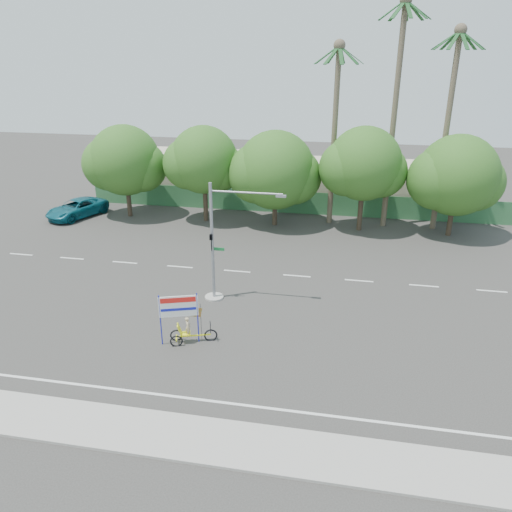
# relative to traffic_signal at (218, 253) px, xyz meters

# --- Properties ---
(ground) EXTENTS (120.00, 120.00, 0.00)m
(ground) POSITION_rel_traffic_signal_xyz_m (2.20, -3.98, -2.92)
(ground) COLOR #33302D
(ground) RESTS_ON ground
(sidewalk_near) EXTENTS (50.00, 2.40, 0.12)m
(sidewalk_near) POSITION_rel_traffic_signal_xyz_m (2.20, -11.48, -2.86)
(sidewalk_near) COLOR gray
(sidewalk_near) RESTS_ON ground
(fence) EXTENTS (38.00, 0.08, 2.00)m
(fence) POSITION_rel_traffic_signal_xyz_m (2.20, 17.52, -1.92)
(fence) COLOR #336B3D
(fence) RESTS_ON ground
(building_left) EXTENTS (12.00, 8.00, 4.00)m
(building_left) POSITION_rel_traffic_signal_xyz_m (-7.80, 22.02, -0.92)
(building_left) COLOR beige
(building_left) RESTS_ON ground
(building_right) EXTENTS (14.00, 8.00, 3.60)m
(building_right) POSITION_rel_traffic_signal_xyz_m (10.20, 22.02, -1.12)
(building_right) COLOR beige
(building_right) RESTS_ON ground
(tree_far_left) EXTENTS (7.14, 6.00, 7.96)m
(tree_far_left) POSITION_rel_traffic_signal_xyz_m (-11.85, 14.02, 1.84)
(tree_far_left) COLOR #473828
(tree_far_left) RESTS_ON ground
(tree_left) EXTENTS (6.66, 5.60, 8.07)m
(tree_left) POSITION_rel_traffic_signal_xyz_m (-4.85, 14.02, 2.14)
(tree_left) COLOR #473828
(tree_left) RESTS_ON ground
(tree_center) EXTENTS (7.62, 6.40, 7.85)m
(tree_center) POSITION_rel_traffic_signal_xyz_m (1.14, 14.02, 1.55)
(tree_center) COLOR #473828
(tree_center) RESTS_ON ground
(tree_right) EXTENTS (6.90, 5.80, 8.36)m
(tree_right) POSITION_rel_traffic_signal_xyz_m (8.15, 14.02, 2.32)
(tree_right) COLOR #473828
(tree_right) RESTS_ON ground
(tree_far_right) EXTENTS (7.38, 6.20, 7.94)m
(tree_far_right) POSITION_rel_traffic_signal_xyz_m (15.15, 14.02, 1.73)
(tree_far_right) COLOR #473828
(tree_far_right) RESTS_ON ground
(palm_tall) EXTENTS (3.73, 3.79, 17.45)m
(palm_tall) POSITION_rel_traffic_signal_xyz_m (10.20, 15.52, 7.55)
(palm_tall) COLOR #70604C
(palm_tall) RESTS_ON ground
(palm_mid) EXTENTS (3.73, 3.79, 15.45)m
(palm_mid) POSITION_rel_traffic_signal_xyz_m (14.20, 15.52, 6.48)
(palm_mid) COLOR #70604C
(palm_mid) RESTS_ON ground
(palm_short) EXTENTS (3.73, 3.79, 14.45)m
(palm_short) POSITION_rel_traffic_signal_xyz_m (5.70, 15.52, 5.94)
(palm_short) COLOR #70604C
(palm_short) RESTS_ON ground
(traffic_signal) EXTENTS (4.72, 1.10, 7.00)m
(traffic_signal) POSITION_rel_traffic_signal_xyz_m (0.00, 0.00, 0.00)
(traffic_signal) COLOR gray
(traffic_signal) RESTS_ON ground
(trike_billboard) EXTENTS (2.69, 1.18, 2.77)m
(trike_billboard) POSITION_rel_traffic_signal_xyz_m (-0.41, -5.01, -1.80)
(trike_billboard) COLOR black
(trike_billboard) RESTS_ON ground
(pickup_truck) EXTENTS (4.46, 6.15, 1.55)m
(pickup_truck) POSITION_rel_traffic_signal_xyz_m (-16.24, 12.90, -2.14)
(pickup_truck) COLOR #0F5969
(pickup_truck) RESTS_ON ground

